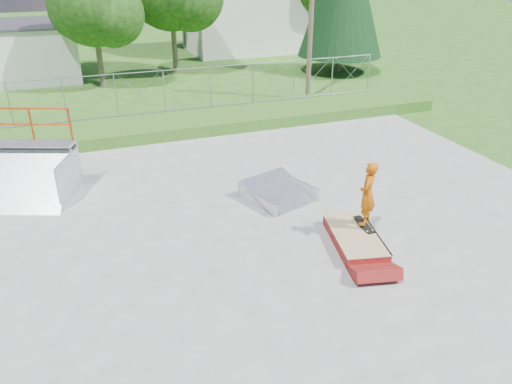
% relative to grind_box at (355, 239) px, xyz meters
% --- Properties ---
extents(ground, '(120.00, 120.00, 0.00)m').
position_rel_grind_box_xyz_m(ground, '(-2.49, 1.07, -0.17)').
color(ground, '#2C5718').
rests_on(ground, ground).
extents(concrete_pad, '(20.00, 16.00, 0.04)m').
position_rel_grind_box_xyz_m(concrete_pad, '(-2.49, 1.07, -0.15)').
color(concrete_pad, gray).
rests_on(concrete_pad, ground).
extents(grass_berm, '(24.00, 3.00, 0.50)m').
position_rel_grind_box_xyz_m(grass_berm, '(-2.49, 10.57, 0.08)').
color(grass_berm, '#2C5718').
rests_on(grass_berm, ground).
extents(grind_box, '(1.55, 2.43, 0.33)m').
position_rel_grind_box_xyz_m(grind_box, '(0.00, 0.00, 0.00)').
color(grind_box, maroon).
rests_on(grind_box, concrete_pad).
extents(quarter_pipe, '(3.16, 2.94, 2.55)m').
position_rel_grind_box_xyz_m(quarter_pipe, '(-7.83, 5.64, 1.11)').
color(quarter_pipe, '#A9ADB1').
rests_on(quarter_pipe, concrete_pad).
extents(flat_bank_ramp, '(2.19, 2.26, 0.52)m').
position_rel_grind_box_xyz_m(flat_bank_ramp, '(-0.81, 3.02, 0.10)').
color(flat_bank_ramp, '#A9ADB1').
rests_on(flat_bank_ramp, concrete_pad).
extents(skateboard, '(0.23, 0.80, 0.13)m').
position_rel_grind_box_xyz_m(skateboard, '(0.39, 0.22, 0.21)').
color(skateboard, black).
rests_on(skateboard, grind_box).
extents(skater, '(0.71, 0.71, 1.67)m').
position_rel_grind_box_xyz_m(skater, '(0.39, 0.22, 1.04)').
color(skater, '#BF5809').
rests_on(skater, grind_box).
extents(chain_link_fence, '(20.00, 0.06, 1.80)m').
position_rel_grind_box_xyz_m(chain_link_fence, '(-2.49, 11.57, 1.23)').
color(chain_link_fence, gray).
rests_on(chain_link_fence, grass_berm).
extents(utility_pole, '(0.24, 0.24, 8.00)m').
position_rel_grind_box_xyz_m(utility_pole, '(5.01, 13.07, 3.83)').
color(utility_pole, brown).
rests_on(utility_pole, ground).
extents(tree_left_near, '(4.76, 4.48, 6.65)m').
position_rel_grind_box_xyz_m(tree_left_near, '(-4.24, 18.91, 4.07)').
color(tree_left_near, brown).
rests_on(tree_left_near, ground).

